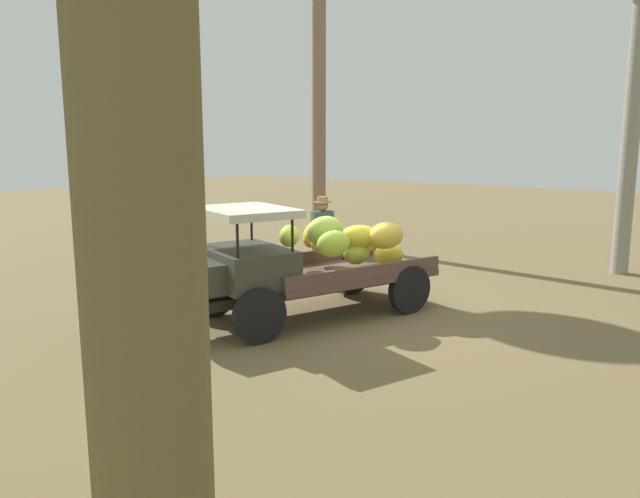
% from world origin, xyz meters
% --- Properties ---
extents(ground_plane, '(60.00, 60.00, 0.00)m').
position_xyz_m(ground_plane, '(0.00, 0.00, 0.00)').
color(ground_plane, olive).
extents(truck, '(4.66, 2.90, 1.84)m').
position_xyz_m(truck, '(0.66, -0.40, 0.92)').
color(truck, '#39382C').
rests_on(truck, ground).
extents(farmer, '(0.58, 0.56, 1.78)m').
position_xyz_m(farmer, '(-1.33, -1.37, 1.01)').
color(farmer, '#353E44').
rests_on(farmer, ground).
extents(loose_banana_bunch, '(0.59, 0.68, 0.36)m').
position_xyz_m(loose_banana_bunch, '(-2.14, -1.37, 0.17)').
color(loose_banana_bunch, tan).
rests_on(loose_banana_bunch, ground).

